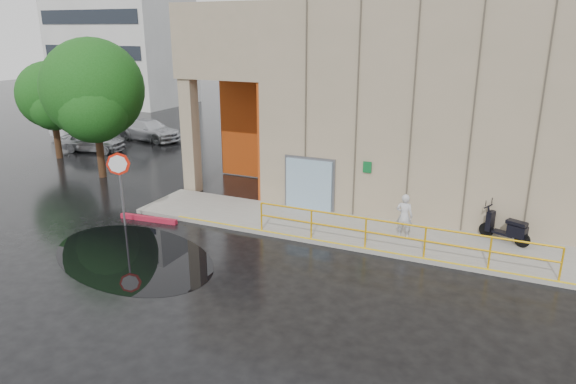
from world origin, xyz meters
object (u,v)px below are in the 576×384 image
object	(u,v)px
person	(404,216)
tree_near	(93,94)
car_b	(74,131)
car_a	(93,141)
scooter	(507,220)
red_curb	(149,219)
stop_sign	(119,174)
car_c	(149,130)
tree_far	(52,98)

from	to	relation	value
person	tree_near	world-z (taller)	tree_near
person	car_b	size ratio (longest dim) A/B	0.34
car_a	tree_near	world-z (taller)	tree_near
person	scooter	xyz separation A→B (m)	(3.18, 1.02, -0.01)
car_a	person	bearing A→B (deg)	-118.14
scooter	red_curb	xyz separation A→B (m)	(-12.44, -3.00, -0.83)
stop_sign	scooter	bearing A→B (deg)	3.14
car_b	car_c	size ratio (longest dim) A/B	0.99
scooter	red_curb	world-z (taller)	scooter
scooter	car_c	distance (m)	23.82
stop_sign	car_b	size ratio (longest dim) A/B	0.61
red_curb	car_b	size ratio (longest dim) A/B	0.52
red_curb	car_c	size ratio (longest dim) A/B	0.52
car_a	tree_far	world-z (taller)	tree_far
person	car_b	world-z (taller)	person
car_b	person	bearing A→B (deg)	-87.23
red_curb	car_a	xyz separation A→B (m)	(-10.52, 8.06, 0.56)
tree_near	stop_sign	bearing A→B (deg)	-40.59
scooter	red_curb	distance (m)	12.83
stop_sign	tree_far	world-z (taller)	tree_far
scooter	tree_near	bearing A→B (deg)	-159.40
person	car_c	size ratio (longest dim) A/B	0.34
red_curb	car_b	bearing A→B (deg)	144.68
person	tree_far	size ratio (longest dim) A/B	0.29
red_curb	car_a	size ratio (longest dim) A/B	0.63
car_b	car_c	world-z (taller)	car_b
tree_near	car_b	bearing A→B (deg)	143.10
stop_sign	car_b	bearing A→B (deg)	128.46
person	red_curb	distance (m)	9.51
car_a	car_b	xyz separation A→B (m)	(-2.97, 1.50, 0.11)
stop_sign	car_b	world-z (taller)	stop_sign
person	stop_sign	xyz separation A→B (m)	(-9.76, -2.74, 1.08)
stop_sign	tree_near	distance (m)	7.40
scooter	car_b	size ratio (longest dim) A/B	0.39
tree_far	car_c	bearing A→B (deg)	77.38
scooter	car_b	xyz separation A→B (m)	(-25.94, 6.57, -0.17)
person	tree_near	distance (m)	15.60
person	car_c	world-z (taller)	person
scooter	stop_sign	bearing A→B (deg)	-140.51
red_curb	tree_far	xyz separation A→B (m)	(-10.96, 5.92, 3.30)
car_a	tree_far	distance (m)	3.51
scooter	tree_far	world-z (taller)	tree_far
person	tree_far	world-z (taller)	tree_far
tree_near	car_a	bearing A→B (deg)	137.78
red_curb	tree_near	xyz separation A→B (m)	(-5.90, 3.86, 4.01)
scooter	car_c	xyz separation A→B (m)	(-22.02, 9.08, -0.25)
tree_far	red_curb	bearing A→B (deg)	-28.39
scooter	red_curb	bearing A→B (deg)	-143.17
red_curb	tree_near	world-z (taller)	tree_near
car_b	tree_near	world-z (taller)	tree_near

